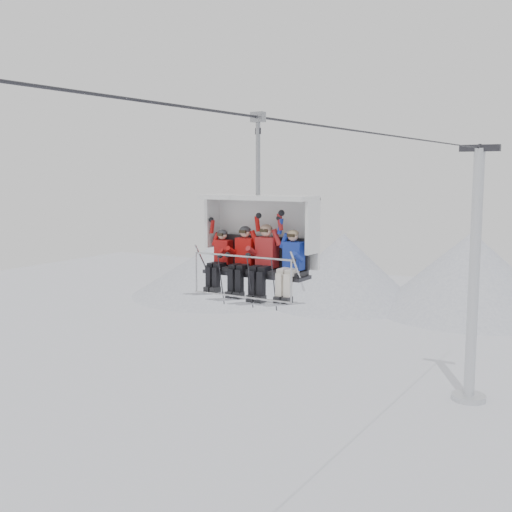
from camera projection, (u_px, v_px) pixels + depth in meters
The scene contains 8 objects.
ridgeline at pixel (508, 287), 51.70m from camera, with size 72.00×21.00×7.00m.
lift_tower_right at pixel (473, 294), 33.49m from camera, with size 2.00×1.80×13.48m.
haul_cable at pixel (256, 117), 13.83m from camera, with size 0.06×0.06×50.00m, color #2B2A2F.
chairlift_carrier at pixel (261, 234), 14.35m from camera, with size 2.64×1.17×3.98m.
skier_far_left at pixel (220, 258), 14.60m from camera, with size 0.37×1.69×1.50m.
skier_center_left at pixel (243, 257), 14.29m from camera, with size 0.42×1.69×1.67m.
skier_center_right at pixel (265, 258), 14.02m from camera, with size 0.45×1.69×1.76m.
skier_far_right at pixel (291, 262), 13.67m from camera, with size 0.41×1.69×1.63m.
Camera 1 is at (7.29, -12.07, 12.13)m, focal length 45.00 mm.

